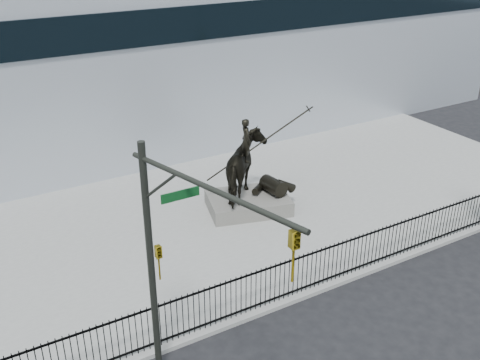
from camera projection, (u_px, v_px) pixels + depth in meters
ground at (360, 302)px, 18.48m from camera, size 120.00×120.00×0.00m
plaza at (250, 212)px, 23.90m from camera, size 30.00×12.00×0.15m
building at (133, 50)px, 32.14m from camera, size 44.00×14.00×9.00m
picket_fence at (337, 261)px, 19.06m from camera, size 22.10×0.10×1.50m
statue_plinth at (248, 203)px, 23.81m from camera, size 3.83×3.11×0.63m
equestrian_statue at (250, 168)px, 23.13m from camera, size 4.14×3.15×3.63m
traffic_signal_left at (173, 268)px, 13.19m from camera, size 1.52×4.84×7.00m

